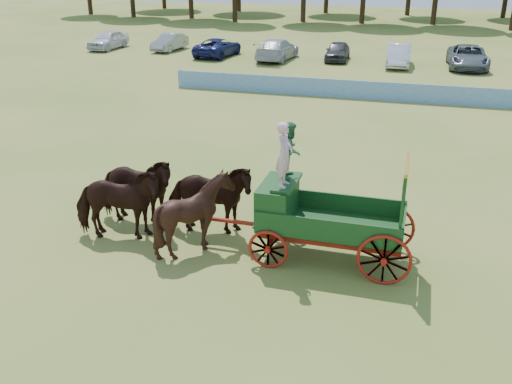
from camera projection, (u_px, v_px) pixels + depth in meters
The scene contains 8 objects.
ground at pixel (381, 249), 16.22m from camera, with size 160.00×160.00×0.00m, color olive.
horse_lead_left at pixel (117, 204), 16.37m from camera, with size 1.20×2.63×2.22m, color black.
horse_lead_right at pixel (135, 190), 17.34m from camera, with size 1.20×2.63×2.22m, color black.
horse_wheel_left at pixel (195, 214), 15.75m from camera, with size 1.80×2.02×2.23m, color black.
horse_wheel_right at pixel (209, 199), 16.72m from camera, with size 1.20×2.63×2.22m, color black.
farm_dray at pixel (305, 200), 15.28m from camera, with size 6.00×2.00×3.87m.
sponsor_banner at pixel (391, 92), 32.20m from camera, with size 26.00×0.08×1.05m, color #1E5EA6.
parked_cars at pixel (374, 53), 43.12m from camera, with size 46.80×6.91×1.64m.
Camera 1 is at (0.56, -14.75, 7.78)m, focal length 40.00 mm.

